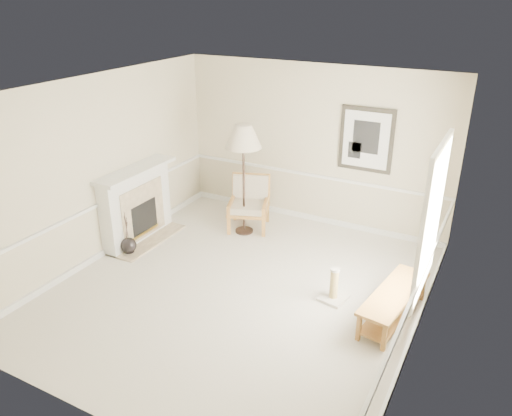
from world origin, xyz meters
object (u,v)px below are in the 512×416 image
at_px(floor_vase, 128,246).
at_px(bench, 394,301).
at_px(armchair, 249,200).
at_px(floor_lamp, 243,139).
at_px(scratching_post, 334,290).

bearing_deg(floor_vase, bench, 3.48).
bearing_deg(armchair, floor_lamp, -101.30).
relative_size(armchair, floor_lamp, 0.48).
xyz_separation_m(floor_lamp, scratching_post, (2.16, -1.29, -1.56)).
bearing_deg(floor_lamp, scratching_post, -30.82).
relative_size(floor_vase, scratching_post, 1.53).
relative_size(floor_vase, bench, 0.51).
distance_m(floor_lamp, bench, 3.59).
relative_size(armchair, scratching_post, 1.88).
distance_m(floor_vase, scratching_post, 3.47).
distance_m(armchair, scratching_post, 2.73).
xyz_separation_m(floor_vase, scratching_post, (3.46, 0.32, 0.02)).
height_order(floor_lamp, scratching_post, floor_lamp).
bearing_deg(floor_vase, scratching_post, 5.23).
xyz_separation_m(armchair, scratching_post, (2.20, -1.57, -0.35)).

